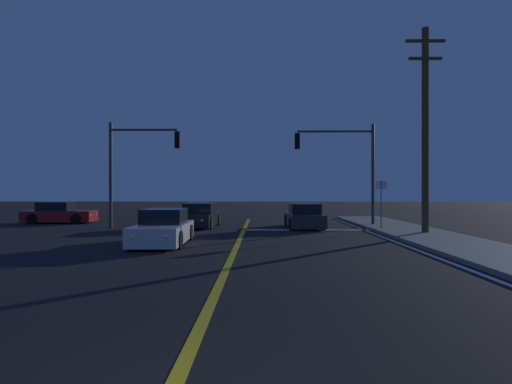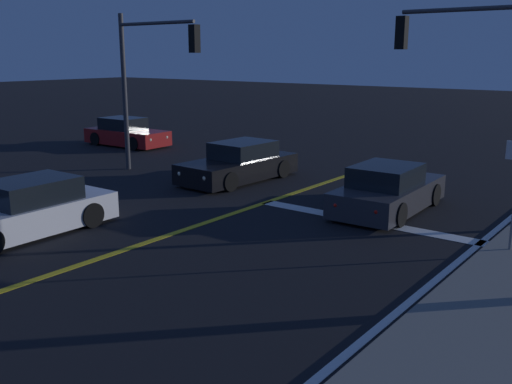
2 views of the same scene
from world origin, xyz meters
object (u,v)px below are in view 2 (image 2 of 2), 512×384
at_px(car_side_waiting_charcoal, 388,191).
at_px(traffic_signal_far_left, 149,68).
at_px(car_lead_oncoming_red, 126,134).
at_px(traffic_signal_near_right, 499,69).
at_px(car_mid_block_white, 26,211).
at_px(car_distant_tail_black, 239,164).

xyz_separation_m(car_side_waiting_charcoal, traffic_signal_far_left, (-9.16, -0.41, 3.25)).
relative_size(car_lead_oncoming_red, traffic_signal_near_right, 0.75).
distance_m(car_mid_block_white, car_lead_oncoming_red, 14.07).
bearing_deg(traffic_signal_far_left, traffic_signal_near_right, 6.91).
xyz_separation_m(car_lead_oncoming_red, traffic_signal_far_left, (6.00, -3.81, 3.25)).
bearing_deg(car_distant_tail_black, car_mid_block_white, 91.04).
bearing_deg(traffic_signal_near_right, car_distant_tail_black, 2.56).
relative_size(car_mid_block_white, traffic_signal_near_right, 0.77).
xyz_separation_m(car_side_waiting_charcoal, car_lead_oncoming_red, (-15.16, 3.40, -0.00)).
relative_size(car_mid_block_white, traffic_signal_far_left, 0.78).
height_order(car_distant_tail_black, car_lead_oncoming_red, same).
distance_m(traffic_signal_near_right, traffic_signal_far_left, 11.64).
distance_m(car_side_waiting_charcoal, car_lead_oncoming_red, 15.54).
relative_size(car_side_waiting_charcoal, traffic_signal_far_left, 0.75).
height_order(car_side_waiting_charcoal, traffic_signal_far_left, traffic_signal_far_left).
bearing_deg(traffic_signal_near_right, traffic_signal_far_left, 6.91).
relative_size(car_distant_tail_black, traffic_signal_far_left, 0.80).
bearing_deg(car_side_waiting_charcoal, car_lead_oncoming_red, 165.51).
relative_size(traffic_signal_near_right, traffic_signal_far_left, 1.01).
height_order(car_distant_tail_black, traffic_signal_far_left, traffic_signal_far_left).
relative_size(car_side_waiting_charcoal, car_distant_tail_black, 0.94).
height_order(traffic_signal_near_right, traffic_signal_far_left, traffic_signal_near_right).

